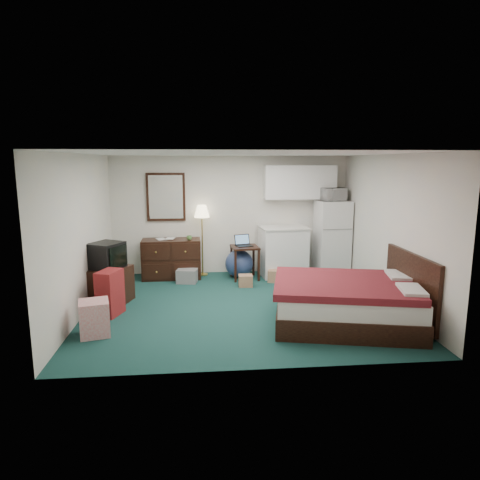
{
  "coord_description": "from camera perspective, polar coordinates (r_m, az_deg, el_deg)",
  "views": [
    {
      "loc": [
        -0.65,
        -6.82,
        2.38
      ],
      "look_at": [
        0.03,
        0.34,
        1.06
      ],
      "focal_mm": 32.0,
      "sensor_mm": 36.0,
      "label": 1
    }
  ],
  "objects": [
    {
      "name": "cardboard_box_a",
      "position": [
        8.29,
        0.75,
        -5.44
      ],
      "size": [
        0.27,
        0.23,
        0.22
      ],
      "primitive_type": null,
      "rotation": [
        0.0,
        0.0,
        -0.04
      ],
      "color": "#8D5D3D",
      "rests_on": "floor"
    },
    {
      "name": "exercise_ball",
      "position": [
        8.89,
        -0.12,
        -3.16
      ],
      "size": [
        0.74,
        0.74,
        0.58
      ],
      "primitive_type": "sphere",
      "rotation": [
        0.0,
        0.0,
        -0.35
      ],
      "color": "navy",
      "rests_on": "floor"
    },
    {
      "name": "floor_lamp",
      "position": [
        9.02,
        -5.06,
        -0.06
      ],
      "size": [
        0.37,
        0.37,
        1.49
      ],
      "primitive_type": null,
      "rotation": [
        0.0,
        0.0,
        0.15
      ],
      "color": "gold",
      "rests_on": "floor"
    },
    {
      "name": "upper_cabinets",
      "position": [
        9.14,
        7.95,
        7.64
      ],
      "size": [
        1.5,
        0.35,
        0.7
      ],
      "primitive_type": null,
      "color": "white",
      "rests_on": "walls"
    },
    {
      "name": "ceiling",
      "position": [
        6.85,
        0.04,
        11.45
      ],
      "size": [
        5.0,
        4.5,
        0.01
      ],
      "primitive_type": "cube",
      "color": "silver",
      "rests_on": "walls"
    },
    {
      "name": "walls",
      "position": [
        6.94,
        0.03,
        1.07
      ],
      "size": [
        5.01,
        4.51,
        2.5
      ],
      "color": "silver",
      "rests_on": "floor"
    },
    {
      "name": "crt_tv",
      "position": [
        7.49,
        -17.36,
        -1.97
      ],
      "size": [
        0.66,
        0.68,
        0.44
      ],
      "primitive_type": null,
      "rotation": [
        0.0,
        0.0,
        -0.51
      ],
      "color": "black",
      "rests_on": "tv_stand"
    },
    {
      "name": "laptop",
      "position": [
        8.69,
        0.56,
        -0.11
      ],
      "size": [
        0.39,
        0.35,
        0.22
      ],
      "primitive_type": null,
      "rotation": [
        0.0,
        0.0,
        0.3
      ],
      "color": "black",
      "rests_on": "desk"
    },
    {
      "name": "microwave",
      "position": [
        9.12,
        12.32,
        6.16
      ],
      "size": [
        0.54,
        0.39,
        0.33
      ],
      "primitive_type": "imported",
      "rotation": [
        0.0,
        0.0,
        0.28
      ],
      "color": "silver",
      "rests_on": "fridge"
    },
    {
      "name": "suitcase",
      "position": [
        7.02,
        -16.95,
        -6.77
      ],
      "size": [
        0.4,
        0.51,
        0.71
      ],
      "primitive_type": null,
      "rotation": [
        0.0,
        0.0,
        -0.33
      ],
      "color": "#5F1010",
      "rests_on": "floor"
    },
    {
      "name": "tv_stand",
      "position": [
        7.63,
        -17.05,
        -5.81
      ],
      "size": [
        0.79,
        0.82,
        0.61
      ],
      "primitive_type": null,
      "rotation": [
        0.0,
        0.0,
        -0.31
      ],
      "color": "black",
      "rests_on": "floor"
    },
    {
      "name": "book_b",
      "position": [
        8.88,
        -9.9,
        0.87
      ],
      "size": [
        0.18,
        0.06,
        0.24
      ],
      "primitive_type": "imported",
      "rotation": [
        0.0,
        0.0,
        -0.23
      ],
      "color": "#8D5D3D",
      "rests_on": "dresser"
    },
    {
      "name": "retail_box",
      "position": [
        6.33,
        -18.83,
        -9.83
      ],
      "size": [
        0.48,
        0.48,
        0.49
      ],
      "primitive_type": null,
      "rotation": [
        0.0,
        0.0,
        0.25
      ],
      "color": "silver",
      "rests_on": "floor"
    },
    {
      "name": "cardboard_box_b",
      "position": [
        8.63,
        4.45,
        -4.78
      ],
      "size": [
        0.26,
        0.28,
        0.24
      ],
      "primitive_type": null,
      "rotation": [
        0.0,
        0.0,
        -0.27
      ],
      "color": "#8D5D3D",
      "rests_on": "floor"
    },
    {
      "name": "floor",
      "position": [
        7.25,
        0.03,
        -8.73
      ],
      "size": [
        5.0,
        4.5,
        0.01
      ],
      "primitive_type": "cube",
      "color": "#183C3D",
      "rests_on": "ground"
    },
    {
      "name": "mirror",
      "position": [
        9.09,
        -9.85,
        5.68
      ],
      "size": [
        0.8,
        0.06,
        1.0
      ],
      "primitive_type": null,
      "color": "white",
      "rests_on": "walls"
    },
    {
      "name": "file_bin",
      "position": [
        8.59,
        -7.08,
        -4.79
      ],
      "size": [
        0.44,
        0.36,
        0.27
      ],
      "primitive_type": null,
      "rotation": [
        0.0,
        0.0,
        -0.19
      ],
      "color": "gray",
      "rests_on": "floor"
    },
    {
      "name": "desk",
      "position": [
        8.78,
        0.64,
        -3.01
      ],
      "size": [
        0.59,
        0.59,
        0.68
      ],
      "primitive_type": null,
      "rotation": [
        0.0,
        0.0,
        0.1
      ],
      "color": "black",
      "rests_on": "floor"
    },
    {
      "name": "bed",
      "position": [
        6.56,
        13.96,
        -8.14
      ],
      "size": [
        2.31,
        1.97,
        0.65
      ],
      "primitive_type": null,
      "rotation": [
        0.0,
        0.0,
        -0.22
      ],
      "color": "#400B11",
      "rests_on": "floor"
    },
    {
      "name": "fridge",
      "position": [
        9.27,
        12.14,
        0.3
      ],
      "size": [
        0.67,
        0.67,
        1.57
      ],
      "primitive_type": null,
      "rotation": [
        0.0,
        0.0,
        0.04
      ],
      "color": "silver",
      "rests_on": "floor"
    },
    {
      "name": "kitchen_counter",
      "position": [
        9.04,
        5.74,
        -1.58
      ],
      "size": [
        0.99,
        0.79,
        1.01
      ],
      "primitive_type": null,
      "rotation": [
        0.0,
        0.0,
        0.09
      ],
      "color": "white",
      "rests_on": "floor"
    },
    {
      "name": "mug",
      "position": [
        8.72,
        -6.78,
        0.36
      ],
      "size": [
        0.12,
        0.1,
        0.11
      ],
      "primitive_type": "imported",
      "rotation": [
        0.0,
        0.0,
        -0.11
      ],
      "color": "#4A7C37",
      "rests_on": "dresser"
    },
    {
      "name": "headboard",
      "position": [
        6.88,
        21.81,
        -5.75
      ],
      "size": [
        0.06,
        1.56,
        1.0
      ],
      "primitive_type": null,
      "color": "black",
      "rests_on": "walls"
    },
    {
      "name": "dresser",
      "position": [
        8.93,
        -9.11,
        -2.48
      ],
      "size": [
        1.2,
        0.57,
        0.81
      ],
      "primitive_type": null,
      "rotation": [
        0.0,
        0.0,
        0.02
      ],
      "color": "black",
      "rests_on": "floor"
    },
    {
      "name": "book_a",
      "position": [
        8.84,
        -11.07,
        0.76
      ],
      "size": [
        0.16,
        0.07,
        0.23
      ],
      "primitive_type": "imported",
      "rotation": [
        0.0,
        0.0,
        0.34
      ],
      "color": "#8D5D3D",
      "rests_on": "dresser"
    }
  ]
}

